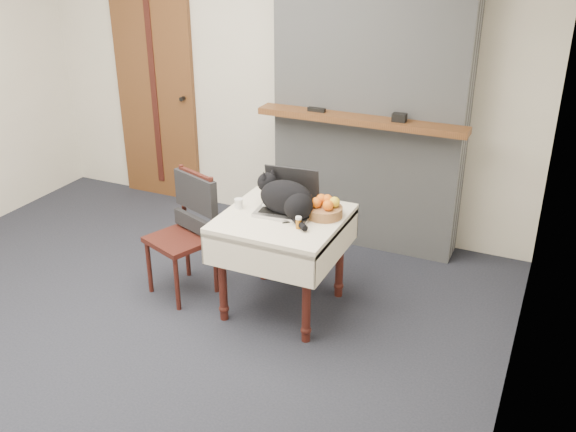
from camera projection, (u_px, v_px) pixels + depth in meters
name	position (u px, v px, depth m)	size (l,w,h in m)	color
ground	(145.00, 327.00, 4.26)	(4.50, 4.50, 0.00)	black
room_shell	(164.00, 46.00, 3.91)	(4.52, 4.01, 2.61)	beige
door	(156.00, 94.00, 5.93)	(0.82, 0.10, 2.00)	brown
chimney	(371.00, 87.00, 4.91)	(1.62, 0.48, 2.60)	gray
side_table	(283.00, 231.00, 4.24)	(0.78, 0.78, 0.70)	#3B1410
laptop	(288.00, 200.00, 4.25)	(0.40, 0.35, 0.28)	#B7B7BC
cat	(287.00, 198.00, 4.17)	(0.49, 0.38, 0.27)	black
cream_jar	(239.00, 203.00, 4.29)	(0.06, 0.06, 0.07)	silver
pill_bottle	(298.00, 222.00, 4.00)	(0.04, 0.04, 0.08)	#A56014
fruit_basket	(325.00, 209.00, 4.17)	(0.24, 0.24, 0.13)	olive
desk_clutter	(304.00, 218.00, 4.16)	(0.14, 0.02, 0.01)	black
chair	(189.00, 217.00, 4.49)	(0.51, 0.51, 0.89)	#3B1410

